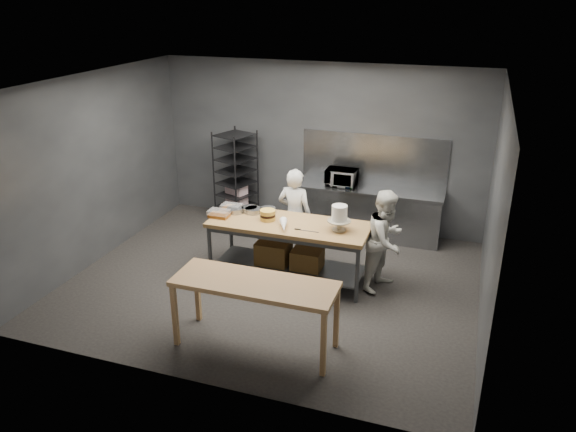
# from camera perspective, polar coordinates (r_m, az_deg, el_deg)

# --- Properties ---
(ground) EXTENTS (6.00, 6.00, 0.00)m
(ground) POSITION_cam_1_polar(r_m,az_deg,el_deg) (8.64, -1.51, -6.67)
(ground) COLOR black
(ground) RESTS_ON ground
(back_wall) EXTENTS (6.00, 0.04, 3.00)m
(back_wall) POSITION_cam_1_polar(r_m,az_deg,el_deg) (10.30, 3.26, 7.12)
(back_wall) COLOR #4C4F54
(back_wall) RESTS_ON ground
(work_table) EXTENTS (2.40, 0.90, 0.92)m
(work_table) POSITION_cam_1_polar(r_m,az_deg,el_deg) (8.50, 0.05, -2.84)
(work_table) COLOR brown
(work_table) RESTS_ON ground
(near_counter) EXTENTS (2.00, 0.70, 0.90)m
(near_counter) POSITION_cam_1_polar(r_m,az_deg,el_deg) (6.81, -3.39, -7.32)
(near_counter) COLOR #9F6B42
(near_counter) RESTS_ON ground
(back_counter) EXTENTS (2.60, 0.60, 0.90)m
(back_counter) POSITION_cam_1_polar(r_m,az_deg,el_deg) (10.12, 8.09, 0.39)
(back_counter) COLOR slate
(back_counter) RESTS_ON ground
(splashback_panel) EXTENTS (2.60, 0.02, 0.90)m
(splashback_panel) POSITION_cam_1_polar(r_m,az_deg,el_deg) (10.11, 8.69, 5.72)
(splashback_panel) COLOR slate
(splashback_panel) RESTS_ON back_counter
(speed_rack) EXTENTS (0.78, 0.81, 1.75)m
(speed_rack) POSITION_cam_1_polar(r_m,az_deg,el_deg) (10.62, -5.31, 3.89)
(speed_rack) COLOR black
(speed_rack) RESTS_ON ground
(chef_behind) EXTENTS (0.59, 0.41, 1.56)m
(chef_behind) POSITION_cam_1_polar(r_m,az_deg,el_deg) (9.01, 0.69, 0.07)
(chef_behind) COLOR white
(chef_behind) RESTS_ON ground
(chef_right) EXTENTS (0.80, 0.90, 1.52)m
(chef_right) POSITION_cam_1_polar(r_m,az_deg,el_deg) (8.28, 9.93, -2.45)
(chef_right) COLOR silver
(chef_right) RESTS_ON ground
(microwave) EXTENTS (0.54, 0.37, 0.30)m
(microwave) POSITION_cam_1_polar(r_m,az_deg,el_deg) (10.02, 5.45, 3.92)
(microwave) COLOR black
(microwave) RESTS_ON back_counter
(frosted_cake_stand) EXTENTS (0.34, 0.34, 0.38)m
(frosted_cake_stand) POSITION_cam_1_polar(r_m,az_deg,el_deg) (8.04, 5.24, 0.06)
(frosted_cake_stand) COLOR #ABA189
(frosted_cake_stand) RESTS_ON work_table
(layer_cake) EXTENTS (0.23, 0.23, 0.16)m
(layer_cake) POSITION_cam_1_polar(r_m,az_deg,el_deg) (8.43, -2.08, 0.10)
(layer_cake) COLOR gold
(layer_cake) RESTS_ON work_table
(cake_pans) EXTENTS (0.73, 0.41, 0.07)m
(cake_pans) POSITION_cam_1_polar(r_m,az_deg,el_deg) (8.76, -3.81, 0.62)
(cake_pans) COLOR gray
(cake_pans) RESTS_ON work_table
(piping_bag) EXTENTS (0.25, 0.40, 0.12)m
(piping_bag) POSITION_cam_1_polar(r_m,az_deg,el_deg) (8.11, -0.44, -0.96)
(piping_bag) COLOR white
(piping_bag) RESTS_ON work_table
(offset_spatula) EXTENTS (0.36, 0.02, 0.02)m
(offset_spatula) POSITION_cam_1_polar(r_m,az_deg,el_deg) (8.09, 1.57, -1.45)
(offset_spatula) COLOR slate
(offset_spatula) RESTS_ON work_table
(pastry_clamshells) EXTENTS (0.39, 0.50, 0.11)m
(pastry_clamshells) POSITION_cam_1_polar(r_m,az_deg,el_deg) (8.72, -6.38, 0.55)
(pastry_clamshells) COLOR #9B5A1F
(pastry_clamshells) RESTS_ON work_table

